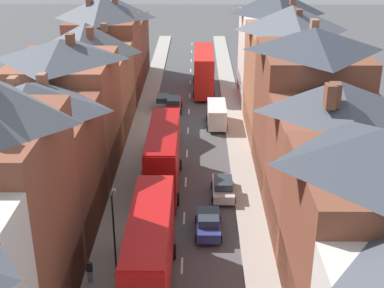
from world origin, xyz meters
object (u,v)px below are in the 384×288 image
(car_parked_left_a, at_px, (208,223))
(car_parked_right_b, at_px, (163,102))
(double_decker_bus_lead, at_px, (204,70))
(street_lamp, at_px, (114,226))
(car_parked_right_a, at_px, (170,132))
(delivery_van, at_px, (217,114))
(double_decker_bus_far_approaching, at_px, (150,251))
(car_mid_black, at_px, (155,143))
(car_mid_white, at_px, (174,104))
(car_far_grey, at_px, (135,252))
(double_decker_bus_mid_street, at_px, (164,157))
(pedestrian_mid_left, at_px, (90,270))
(car_near_silver, at_px, (223,187))

(car_parked_left_a, bearing_deg, car_parked_right_b, 100.22)
(car_parked_right_b, bearing_deg, car_parked_left_a, -79.78)
(double_decker_bus_lead, distance_m, street_lamp, 38.91)
(car_parked_right_a, xyz_separation_m, delivery_van, (4.90, 3.98, 0.53))
(double_decker_bus_far_approaching, bearing_deg, car_mid_black, 93.50)
(car_parked_left_a, bearing_deg, car_mid_black, 108.52)
(double_decker_bus_far_approaching, xyz_separation_m, delivery_van, (4.91, 27.95, -1.48))
(car_parked_left_a, bearing_deg, car_mid_white, 97.79)
(car_far_grey, height_order, car_parked_right_b, car_far_grey)
(double_decker_bus_lead, height_order, double_decker_bus_far_approaching, same)
(double_decker_bus_lead, xyz_separation_m, car_far_grey, (-4.89, -37.75, -1.97))
(double_decker_bus_far_approaching, xyz_separation_m, car_mid_black, (-1.29, 21.09, -1.99))
(car_far_grey, xyz_separation_m, car_parked_right_b, (0.00, 30.84, -0.04))
(car_parked_right_b, xyz_separation_m, delivery_van, (6.20, -5.70, 0.53))
(street_lamp, bearing_deg, car_mid_white, 85.43)
(double_decker_bus_mid_street, distance_m, pedestrian_mid_left, 13.68)
(car_far_grey, xyz_separation_m, delivery_van, (6.20, 25.14, 0.49))
(double_decker_bus_far_approaching, height_order, car_parked_right_a, double_decker_bus_far_approaching)
(double_decker_bus_mid_street, xyz_separation_m, car_parked_left_a, (3.61, -7.05, -1.99))
(double_decker_bus_mid_street, bearing_deg, double_decker_bus_far_approaching, -90.00)
(car_mid_white, relative_size, street_lamp, 0.82)
(car_near_silver, bearing_deg, delivery_van, 90.00)
(car_parked_left_a, xyz_separation_m, car_mid_black, (-4.90, 14.62, 0.00))
(car_near_silver, relative_size, car_mid_black, 1.06)
(double_decker_bus_far_approaching, height_order, car_far_grey, double_decker_bus_far_approaching)
(double_decker_bus_lead, bearing_deg, car_parked_right_a, -102.22)
(car_mid_black, bearing_deg, double_decker_bus_far_approaching, -86.50)
(car_parked_left_a, bearing_deg, double_decker_bus_mid_street, 117.11)
(double_decker_bus_mid_street, height_order, car_far_grey, double_decker_bus_mid_street)
(car_parked_left_a, bearing_deg, double_decker_bus_lead, 90.02)
(car_far_grey, bearing_deg, double_decker_bus_mid_street, 83.12)
(car_parked_right_b, relative_size, pedestrian_mid_left, 2.66)
(car_mid_white, bearing_deg, double_decker_bus_far_approaching, -90.02)
(double_decker_bus_far_approaching, distance_m, car_parked_right_a, 24.06)
(double_decker_bus_mid_street, xyz_separation_m, car_mid_white, (0.01, 19.25, -2.00))
(pedestrian_mid_left, bearing_deg, street_lamp, 49.12)
(car_parked_right_a, bearing_deg, pedestrian_mid_left, -99.31)
(double_decker_bus_lead, bearing_deg, pedestrian_mid_left, -100.52)
(car_near_silver, height_order, car_parked_left_a, car_parked_left_a)
(car_parked_left_a, height_order, street_lamp, street_lamp)
(car_parked_right_a, bearing_deg, car_mid_black, -114.27)
(double_decker_bus_lead, relative_size, car_mid_black, 2.74)
(car_mid_black, distance_m, delivery_van, 9.26)
(double_decker_bus_far_approaching, xyz_separation_m, car_far_grey, (-1.29, 2.81, -1.97))
(car_near_silver, distance_m, delivery_van, 15.99)
(car_near_silver, distance_m, car_parked_right_b, 22.55)
(car_mid_white, distance_m, car_far_grey, 29.99)
(car_mid_white, height_order, car_parked_right_b, car_mid_white)
(car_parked_left_a, relative_size, car_mid_white, 0.90)
(car_parked_left_a, xyz_separation_m, car_far_grey, (-4.90, -3.66, 0.02))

